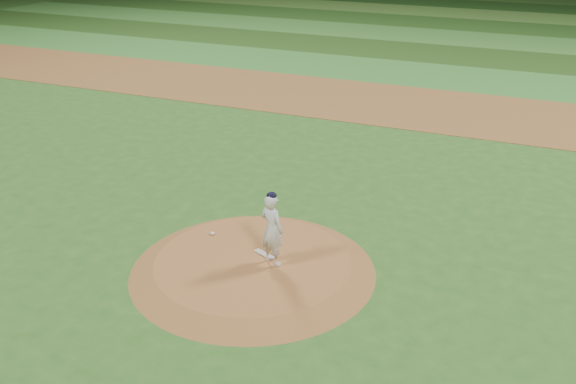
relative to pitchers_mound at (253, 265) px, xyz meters
The scene contains 12 objects.
ground 0.12m from the pitchers_mound, ahead, with size 120.00×120.00×0.00m, color #2D5E1E.
infield_dirt_band 14.00m from the pitchers_mound, 90.00° to the left, with size 70.00×6.00×0.02m, color brown.
outfield_stripe_0 19.50m from the pitchers_mound, 90.00° to the left, with size 70.00×5.00×0.02m, color #347A2C.
outfield_stripe_1 24.50m from the pitchers_mound, 90.00° to the left, with size 70.00×5.00×0.02m, color #234A17.
outfield_stripe_2 29.50m from the pitchers_mound, 90.00° to the left, with size 70.00×5.00×0.02m, color #387B2C.
outfield_stripe_3 34.50m from the pitchers_mound, 90.00° to the left, with size 70.00×5.00×0.02m, color #234E19.
outfield_stripe_4 39.50m from the pitchers_mound, 90.00° to the left, with size 70.00×5.00×0.02m, color #447A2C.
outfield_stripe_5 44.50m from the pitchers_mound, 90.00° to the left, with size 70.00×5.00×0.02m, color #1B4315.
pitchers_mound is the anchor object (origin of this frame).
pitching_rubber 0.38m from the pitchers_mound, 68.43° to the left, with size 0.57×0.14×0.03m, color white.
rosin_bag 1.61m from the pitchers_mound, 153.23° to the left, with size 0.12×0.12×0.07m, color silver.
pitcher_on_mound 1.07m from the pitchers_mound, ahead, with size 0.71×0.58×1.72m.
Camera 1 is at (5.60, -11.12, 7.53)m, focal length 40.00 mm.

